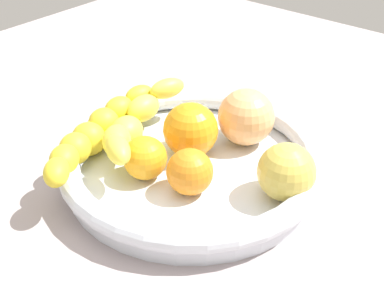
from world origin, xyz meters
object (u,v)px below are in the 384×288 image
(banana_draped_left, at_px, (133,124))
(fruit_bowl, at_px, (192,161))
(orange_mid_left, at_px, (145,158))
(apple_yellow, at_px, (286,172))
(peach_blush, at_px, (246,117))
(banana_draped_right, at_px, (93,134))
(orange_front, at_px, (190,172))
(orange_mid_right, at_px, (191,130))

(banana_draped_left, bearing_deg, fruit_bowl, 101.22)
(fruit_bowl, relative_size, banana_draped_left, 1.62)
(orange_mid_left, bearing_deg, apple_yellow, 116.45)
(orange_mid_left, distance_m, peach_blush, 0.14)
(orange_mid_left, bearing_deg, banana_draped_right, -84.45)
(banana_draped_left, relative_size, orange_front, 3.73)
(banana_draped_right, bearing_deg, banana_draped_left, 149.15)
(banana_draped_left, xyz_separation_m, banana_draped_right, (0.04, -0.03, -0.00))
(banana_draped_left, height_order, orange_mid_left, banana_draped_left)
(orange_mid_right, xyz_separation_m, peach_blush, (-0.06, 0.04, 0.00))
(orange_mid_left, height_order, peach_blush, peach_blush)
(banana_draped_right, bearing_deg, orange_mid_left, 95.55)
(orange_mid_right, bearing_deg, peach_blush, 151.36)
(banana_draped_left, distance_m, apple_yellow, 0.20)
(orange_front, bearing_deg, apple_yellow, 124.90)
(fruit_bowl, distance_m, orange_mid_right, 0.04)
(peach_blush, height_order, apple_yellow, peach_blush)
(fruit_bowl, relative_size, orange_mid_left, 6.20)
(orange_mid_left, xyz_separation_m, peach_blush, (-0.13, 0.04, 0.01))
(banana_draped_left, xyz_separation_m, orange_mid_right, (-0.03, 0.06, 0.00))
(banana_draped_right, height_order, apple_yellow, apple_yellow)
(orange_front, distance_m, orange_mid_right, 0.08)
(orange_front, bearing_deg, orange_mid_right, -140.81)
(orange_mid_right, bearing_deg, orange_front, 39.19)
(banana_draped_left, relative_size, peach_blush, 2.72)
(orange_front, height_order, apple_yellow, apple_yellow)
(banana_draped_right, height_order, orange_mid_right, orange_mid_right)
(orange_mid_right, bearing_deg, apple_yellow, 90.51)
(banana_draped_left, bearing_deg, orange_front, 77.98)
(peach_blush, bearing_deg, fruit_bowl, -12.01)
(orange_mid_left, bearing_deg, banana_draped_left, -123.03)
(banana_draped_left, height_order, orange_mid_right, orange_mid_right)
(orange_front, xyz_separation_m, orange_mid_left, (0.01, -0.06, -0.00))
(banana_draped_right, xyz_separation_m, orange_front, (-0.02, 0.14, -0.00))
(banana_draped_right, xyz_separation_m, orange_mid_left, (-0.01, 0.08, -0.00))
(apple_yellow, bearing_deg, orange_mid_left, -63.55)
(orange_front, relative_size, peach_blush, 0.73)
(orange_mid_left, bearing_deg, fruit_bowl, 151.83)
(banana_draped_left, xyz_separation_m, orange_mid_left, (0.03, 0.05, -0.01))
(fruit_bowl, distance_m, apple_yellow, 0.12)
(fruit_bowl, bearing_deg, peach_blush, 167.99)
(fruit_bowl, distance_m, banana_draped_left, 0.09)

